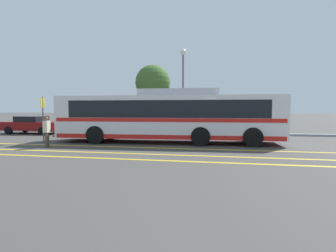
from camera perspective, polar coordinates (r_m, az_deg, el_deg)
The scene contains 12 objects.
ground_plane at distance 15.05m, azimuth 5.39°, elevation -3.67°, with size 220.00×220.00×0.00m, color #423F3D.
lane_strip_0 at distance 13.01m, azimuth -1.79°, elevation -4.80°, with size 0.20×32.55×0.01m, color gold.
lane_strip_1 at distance 11.27m, azimuth -3.79°, elevation -6.14°, with size 0.20×32.55×0.01m, color gold.
lane_strip_2 at distance 10.07m, azimuth -5.59°, elevation -7.33°, with size 0.20×32.55×0.01m, color gold.
curb_strip at distance 20.36m, azimuth 2.77°, elevation -1.51°, with size 40.55×0.36×0.15m, color #99999E.
transit_bus at distance 15.02m, azimuth 0.08°, elevation 2.22°, with size 12.96×3.10×3.04m.
parked_car_0 at distance 23.19m, azimuth -27.34°, elevation 0.28°, with size 4.59×2.13×1.37m.
parked_car_1 at distance 20.73m, azimuth -15.70°, elevation 0.21°, with size 4.22×2.05×1.38m.
pedestrian_0 at distance 14.54m, azimuth -24.89°, elevation -0.82°, with size 0.30×0.46×1.54m.
bus_stop_sign at distance 16.83m, azimuth -25.58°, elevation 2.40°, with size 0.07×0.40×2.63m.
street_lamp at distance 21.35m, azimuth 3.29°, elevation 11.07°, with size 0.47×0.47×6.71m.
tree_0 at distance 25.14m, azimuth -3.32°, elevation 9.41°, with size 3.30×3.30×6.10m.
Camera 1 is at (1.36, -14.86, 1.93)m, focal length 28.00 mm.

